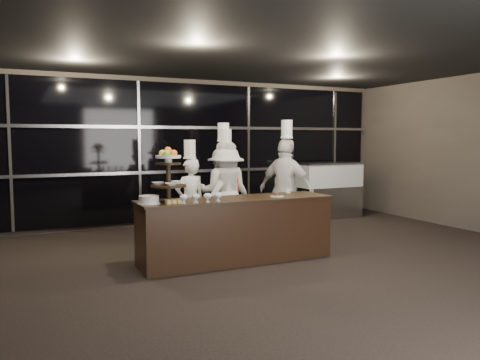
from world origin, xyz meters
name	(u,v)px	position (x,y,z in m)	size (l,w,h in m)	color
room	(342,163)	(0.00, 0.00, 1.50)	(10.00, 10.00, 10.00)	black
window_wall	(196,152)	(0.00, 4.94, 1.50)	(8.60, 0.10, 2.80)	black
buffet_counter	(236,229)	(-0.53, 1.75, 0.47)	(2.84, 0.74, 0.92)	black
display_stand	(168,171)	(-1.53, 1.75, 1.34)	(0.48, 0.48, 0.74)	black
compotes	(201,196)	(-1.15, 1.53, 1.00)	(0.60, 0.11, 0.12)	silver
layer_cake	(149,200)	(-1.82, 1.70, 0.97)	(0.30, 0.30, 0.11)	white
pastry_squares	(173,201)	(-1.52, 1.59, 0.95)	(0.20, 0.13, 0.05)	#E0BF6D
small_plate	(277,196)	(0.09, 1.65, 0.94)	(0.20, 0.20, 0.05)	white
chef_cup	(288,191)	(0.48, 2.00, 0.96)	(0.08, 0.08, 0.07)	white
display_case	(328,187)	(2.91, 4.30, 0.69)	(1.46, 0.64, 1.24)	#A5A5AA
chef_a	(190,200)	(-0.82, 2.95, 0.76)	(0.58, 0.44, 1.76)	silver
chef_b	(224,192)	(-0.24, 2.91, 0.88)	(1.05, 0.98, 2.04)	white
chef_c	(226,195)	(-0.22, 2.85, 0.83)	(1.17, 0.85, 1.93)	silver
chef_d	(286,189)	(0.78, 2.57, 0.91)	(0.88, 1.13, 2.09)	white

